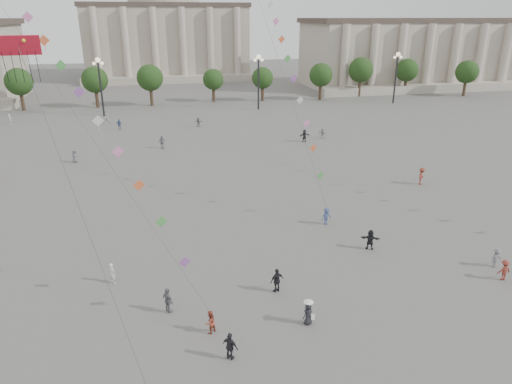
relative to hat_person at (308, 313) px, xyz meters
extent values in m
plane|color=#53504E|center=(-2.12, -1.92, -0.81)|extent=(360.00, 360.00, 0.00)
cube|color=#A79C8C|center=(72.88, 93.08, 7.19)|extent=(80.00, 22.00, 16.00)
cube|color=#433731|center=(72.88, 93.08, 15.79)|extent=(81.60, 22.44, 1.20)
cube|color=#A79C8C|center=(72.88, 80.08, 0.19)|extent=(84.00, 4.00, 2.00)
cube|color=#A79C8C|center=(-2.12, 128.08, 9.19)|extent=(46.00, 30.00, 20.00)
cube|color=#433731|center=(-2.12, 128.08, 19.79)|extent=(46.92, 30.60, 1.20)
cube|color=#A79C8C|center=(-2.12, 111.08, 0.19)|extent=(48.30, 4.00, 2.00)
cylinder|color=#35241A|center=(-32.12, 76.08, 0.95)|extent=(0.70, 0.70, 3.52)
sphere|color=black|center=(-32.12, 76.08, 4.63)|extent=(5.12, 5.12, 5.12)
cylinder|color=#35241A|center=(-20.12, 76.08, 0.95)|extent=(0.70, 0.70, 3.52)
sphere|color=black|center=(-20.12, 76.08, 4.63)|extent=(5.12, 5.12, 5.12)
cylinder|color=#35241A|center=(-8.12, 76.08, 0.95)|extent=(0.70, 0.70, 3.52)
sphere|color=black|center=(-8.12, 76.08, 4.63)|extent=(5.12, 5.12, 5.12)
cylinder|color=#35241A|center=(3.88, 76.08, 0.95)|extent=(0.70, 0.70, 3.52)
sphere|color=black|center=(3.88, 76.08, 4.63)|extent=(5.12, 5.12, 5.12)
cylinder|color=#35241A|center=(15.88, 76.08, 0.95)|extent=(0.70, 0.70, 3.52)
sphere|color=black|center=(15.88, 76.08, 4.63)|extent=(5.12, 5.12, 5.12)
cylinder|color=#35241A|center=(27.88, 76.08, 0.95)|extent=(0.70, 0.70, 3.52)
sphere|color=black|center=(27.88, 76.08, 4.63)|extent=(5.12, 5.12, 5.12)
cylinder|color=#35241A|center=(39.88, 76.08, 0.95)|extent=(0.70, 0.70, 3.52)
sphere|color=black|center=(39.88, 76.08, 4.63)|extent=(5.12, 5.12, 5.12)
cylinder|color=#35241A|center=(51.88, 76.08, 0.95)|extent=(0.70, 0.70, 3.52)
sphere|color=black|center=(51.88, 76.08, 4.63)|extent=(5.12, 5.12, 5.12)
cylinder|color=#35241A|center=(63.88, 76.08, 0.95)|extent=(0.70, 0.70, 3.52)
sphere|color=black|center=(63.88, 76.08, 4.63)|extent=(5.12, 5.12, 5.12)
cylinder|color=#262628|center=(-17.12, 68.08, 4.19)|extent=(0.36, 0.36, 10.00)
sphere|color=#FFE5B2|center=(-17.12, 68.08, 9.39)|extent=(0.90, 0.90, 0.90)
sphere|color=#FFE5B2|center=(-17.82, 68.08, 8.79)|extent=(0.60, 0.60, 0.60)
sphere|color=#FFE5B2|center=(-16.42, 68.08, 8.79)|extent=(0.60, 0.60, 0.60)
cylinder|color=#262628|center=(12.88, 68.08, 4.19)|extent=(0.36, 0.36, 10.00)
sphere|color=#FFE5B2|center=(12.88, 68.08, 9.39)|extent=(0.90, 0.90, 0.90)
sphere|color=#FFE5B2|center=(12.18, 68.08, 8.79)|extent=(0.60, 0.60, 0.60)
sphere|color=#FFE5B2|center=(13.58, 68.08, 8.79)|extent=(0.60, 0.60, 0.60)
cylinder|color=#262628|center=(42.88, 68.08, 4.19)|extent=(0.36, 0.36, 10.00)
sphere|color=#FFE5B2|center=(42.88, 68.08, 9.39)|extent=(0.90, 0.90, 0.90)
sphere|color=#FFE5B2|center=(42.18, 68.08, 8.79)|extent=(0.60, 0.60, 0.60)
sphere|color=#FFE5B2|center=(43.58, 68.08, 8.79)|extent=(0.60, 0.60, 0.60)
imported|color=#394E82|center=(-13.70, 55.60, 0.09)|extent=(1.08, 0.52, 1.78)
imported|color=black|center=(8.02, 8.03, 0.03)|extent=(1.61, 1.11, 1.67)
imported|color=silver|center=(-15.97, 61.04, 0.10)|extent=(1.33, 1.70, 1.80)
imported|color=slate|center=(15.91, 3.29, -0.04)|extent=(1.09, 0.79, 1.52)
imported|color=#AEAEAA|center=(17.10, 42.79, -0.01)|extent=(1.49, 1.20, 1.59)
imported|color=maroon|center=(20.45, 20.75, 0.16)|extent=(1.37, 1.41, 1.94)
imported|color=black|center=(13.68, 41.35, 0.12)|extent=(1.78, 0.77, 1.86)
imported|color=silver|center=(-32.40, 64.17, 0.11)|extent=(0.69, 0.79, 1.83)
imported|color=slate|center=(-0.67, 55.02, -0.02)|extent=(1.45, 1.23, 1.57)
imported|color=silver|center=(-11.90, 7.49, -0.04)|extent=(0.64, 0.67, 1.54)
imported|color=slate|center=(-7.23, 42.46, 0.12)|extent=(1.17, 0.77, 1.84)
imported|color=maroon|center=(15.21, 1.65, -0.03)|extent=(1.01, 0.58, 1.55)
imported|color=#5B5B5F|center=(-18.40, 38.17, 0.00)|extent=(0.93, 0.86, 1.60)
imported|color=#222227|center=(-5.15, -1.97, 0.03)|extent=(0.99, 0.97, 1.68)
imported|color=slate|center=(-8.24, 3.10, 0.06)|extent=(0.89, 1.09, 1.74)
imported|color=black|center=(-0.92, 3.81, 0.07)|extent=(1.11, 0.72, 1.75)
imported|color=#953A28|center=(-5.93, 0.52, -0.06)|extent=(0.91, 0.87, 1.48)
imported|color=navy|center=(6.29, 13.21, -0.01)|extent=(1.17, 0.92, 1.60)
imported|color=black|center=(0.00, 0.00, -0.07)|extent=(0.86, 0.76, 1.47)
cone|color=white|center=(0.00, 0.00, 0.81)|extent=(0.52, 0.52, 0.14)
cylinder|color=white|center=(0.00, 0.00, 0.75)|extent=(0.60, 0.60, 0.02)
cube|color=white|center=(0.25, -0.15, -0.26)|extent=(0.22, 0.10, 0.35)
cube|color=#B31326|center=(-14.80, 5.11, 15.38)|extent=(2.26, 0.91, 1.02)
cube|color=#198A21|center=(-15.15, 5.07, 15.63)|extent=(0.38, 0.25, 0.34)
cube|color=#1E36A4|center=(-14.45, 5.07, 15.63)|extent=(0.38, 0.25, 0.34)
sphere|color=yellow|center=(-15.15, 5.03, 15.63)|extent=(0.20, 0.20, 0.20)
sphere|color=yellow|center=(-14.45, 5.03, 15.63)|extent=(0.20, 0.20, 0.20)
cylinder|color=#3F3F3F|center=(-11.85, -1.05, 8.09)|extent=(0.02, 0.02, 19.98)
cube|color=#8D4E9D|center=(-7.09, 2.23, 3.17)|extent=(0.76, 0.25, 0.76)
cube|color=#499F49|center=(-8.26, 3.94, 5.17)|extent=(0.76, 0.25, 0.76)
cube|color=#DE6134|center=(-9.42, 5.65, 7.01)|extent=(0.76, 0.25, 0.76)
cube|color=pink|center=(-10.59, 7.36, 8.75)|extent=(0.76, 0.25, 0.76)
cube|color=silver|center=(-11.75, 9.07, 10.44)|extent=(0.76, 0.25, 0.76)
cube|color=#8D4E9D|center=(-12.92, 10.78, 12.07)|extent=(0.76, 0.25, 0.76)
cube|color=#499F49|center=(-14.08, 12.49, 13.66)|extent=(0.76, 0.25, 0.76)
cube|color=#DE6134|center=(-15.25, 14.20, 15.22)|extent=(0.76, 0.25, 0.76)
cube|color=pink|center=(-16.42, 15.91, 16.75)|extent=(0.76, 0.25, 0.76)
cube|color=#499F49|center=(6.11, 14.82, 3.36)|extent=(0.76, 0.25, 0.76)
cube|color=#DE6134|center=(5.93, 16.44, 5.50)|extent=(0.76, 0.25, 0.76)
cube|color=pink|center=(5.75, 18.06, 7.48)|extent=(0.76, 0.25, 0.76)
cube|color=silver|center=(5.56, 19.67, 9.36)|extent=(0.76, 0.25, 0.76)
cube|color=#8D4E9D|center=(5.38, 21.29, 11.17)|extent=(0.76, 0.25, 0.76)
cube|color=#499F49|center=(5.20, 22.91, 12.92)|extent=(0.76, 0.25, 0.76)
cube|color=#DE6134|center=(5.01, 24.52, 14.63)|extent=(0.76, 0.25, 0.76)
cube|color=pink|center=(4.83, 26.14, 16.31)|extent=(0.76, 0.25, 0.76)
cube|color=silver|center=(4.65, 27.76, 17.95)|extent=(0.76, 0.25, 0.76)
camera|label=1|loc=(-8.28, -21.85, 16.79)|focal=32.00mm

